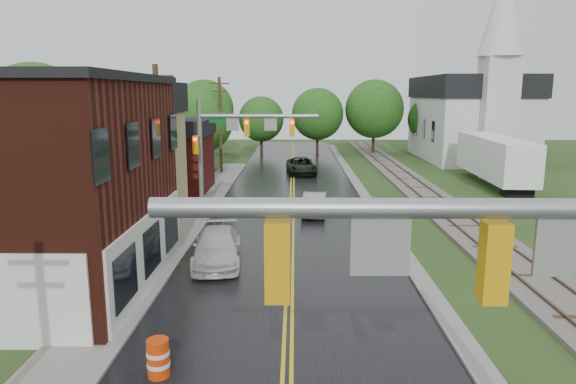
{
  "coord_description": "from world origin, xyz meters",
  "views": [
    {
      "loc": [
        0.2,
        -4.22,
        7.61
      ],
      "look_at": [
        -0.08,
        16.89,
        3.5
      ],
      "focal_mm": 32.0,
      "sensor_mm": 36.0,
      "label": 1
    }
  ],
  "objects_px": {
    "utility_pole_c": "(220,124)",
    "pickup_white": "(217,247)",
    "church": "(473,109)",
    "tree_left_c": "(132,129)",
    "tree_left_b": "(39,120)",
    "tree_left_e": "(202,122)",
    "construction_barrel": "(158,358)",
    "traffic_signal_near": "(550,302)",
    "traffic_signal_far": "(235,136)",
    "utility_pole_b": "(159,149)",
    "suv_dark": "(301,166)",
    "semi_trailer": "(495,157)",
    "sedan_silver": "(314,204)"
  },
  "relations": [
    {
      "from": "utility_pole_c",
      "to": "pickup_white",
      "type": "relative_size",
      "value": 1.77
    },
    {
      "from": "church",
      "to": "tree_left_c",
      "type": "relative_size",
      "value": 2.61
    },
    {
      "from": "utility_pole_c",
      "to": "tree_left_b",
      "type": "height_order",
      "value": "tree_left_b"
    },
    {
      "from": "utility_pole_c",
      "to": "tree_left_e",
      "type": "xyz_separation_m",
      "value": [
        -2.05,
        1.9,
        0.09
      ]
    },
    {
      "from": "tree_left_b",
      "to": "construction_barrel",
      "type": "relative_size",
      "value": 9.01
    },
    {
      "from": "church",
      "to": "traffic_signal_near",
      "type": "xyz_separation_m",
      "value": [
        -16.53,
        -51.74,
        -0.87
      ]
    },
    {
      "from": "pickup_white",
      "to": "construction_barrel",
      "type": "bearing_deg",
      "value": -96.94
    },
    {
      "from": "traffic_signal_far",
      "to": "utility_pole_b",
      "type": "distance_m",
      "value": 6.01
    },
    {
      "from": "utility_pole_b",
      "to": "pickup_white",
      "type": "height_order",
      "value": "utility_pole_b"
    },
    {
      "from": "tree_left_b",
      "to": "tree_left_c",
      "type": "relative_size",
      "value": 1.27
    },
    {
      "from": "utility_pole_c",
      "to": "church",
      "type": "bearing_deg",
      "value": 19.97
    },
    {
      "from": "tree_left_b",
      "to": "suv_dark",
      "type": "bearing_deg",
      "value": 32.31
    },
    {
      "from": "traffic_signal_near",
      "to": "semi_trailer",
      "type": "xyz_separation_m",
      "value": [
        13.25,
        36.04,
        -2.61
      ]
    },
    {
      "from": "tree_left_e",
      "to": "suv_dark",
      "type": "height_order",
      "value": "tree_left_e"
    },
    {
      "from": "tree_left_b",
      "to": "semi_trailer",
      "type": "relative_size",
      "value": 0.75
    },
    {
      "from": "tree_left_c",
      "to": "tree_left_e",
      "type": "xyz_separation_m",
      "value": [
        5.0,
        6.0,
        0.3
      ]
    },
    {
      "from": "tree_left_b",
      "to": "suv_dark",
      "type": "distance_m",
      "value": 22.61
    },
    {
      "from": "tree_left_e",
      "to": "construction_barrel",
      "type": "distance_m",
      "value": 38.03
    },
    {
      "from": "church",
      "to": "construction_barrel",
      "type": "relative_size",
      "value": 18.59
    },
    {
      "from": "traffic_signal_far",
      "to": "construction_barrel",
      "type": "height_order",
      "value": "traffic_signal_far"
    },
    {
      "from": "sedan_silver",
      "to": "tree_left_e",
      "type": "bearing_deg",
      "value": 123.68
    },
    {
      "from": "pickup_white",
      "to": "semi_trailer",
      "type": "distance_m",
      "value": 28.4
    },
    {
      "from": "tree_left_e",
      "to": "sedan_silver",
      "type": "relative_size",
      "value": 2.0
    },
    {
      "from": "church",
      "to": "pickup_white",
      "type": "relative_size",
      "value": 3.93
    },
    {
      "from": "tree_left_b",
      "to": "construction_barrel",
      "type": "xyz_separation_m",
      "value": [
        14.36,
        -23.41,
        -5.18
      ]
    },
    {
      "from": "tree_left_c",
      "to": "construction_barrel",
      "type": "height_order",
      "value": "tree_left_c"
    },
    {
      "from": "tree_left_b",
      "to": "tree_left_c",
      "type": "distance_m",
      "value": 9.03
    },
    {
      "from": "traffic_signal_near",
      "to": "tree_left_b",
      "type": "height_order",
      "value": "tree_left_b"
    },
    {
      "from": "utility_pole_b",
      "to": "suv_dark",
      "type": "xyz_separation_m",
      "value": [
        7.6,
        21.69,
        -3.95
      ]
    },
    {
      "from": "traffic_signal_far",
      "to": "pickup_white",
      "type": "height_order",
      "value": "traffic_signal_far"
    },
    {
      "from": "traffic_signal_near",
      "to": "sedan_silver",
      "type": "xyz_separation_m",
      "value": [
        -2.04,
        25.33,
        -4.29
      ]
    },
    {
      "from": "pickup_white",
      "to": "traffic_signal_near",
      "type": "bearing_deg",
      "value": -72.84
    },
    {
      "from": "utility_pole_b",
      "to": "tree_left_e",
      "type": "relative_size",
      "value": 1.1
    },
    {
      "from": "suv_dark",
      "to": "semi_trailer",
      "type": "bearing_deg",
      "value": -24.37
    },
    {
      "from": "suv_dark",
      "to": "sedan_silver",
      "type": "distance_m",
      "value": 16.38
    },
    {
      "from": "pickup_white",
      "to": "church",
      "type": "bearing_deg",
      "value": 51.07
    },
    {
      "from": "sedan_silver",
      "to": "pickup_white",
      "type": "relative_size",
      "value": 0.8
    },
    {
      "from": "semi_trailer",
      "to": "traffic_signal_far",
      "type": "bearing_deg",
      "value": -151.33
    },
    {
      "from": "utility_pole_c",
      "to": "sedan_silver",
      "type": "distance_m",
      "value": 19.03
    },
    {
      "from": "tree_left_c",
      "to": "construction_barrel",
      "type": "bearing_deg",
      "value": -71.74
    },
    {
      "from": "traffic_signal_near",
      "to": "utility_pole_c",
      "type": "height_order",
      "value": "utility_pole_c"
    },
    {
      "from": "traffic_signal_far",
      "to": "utility_pole_c",
      "type": "distance_m",
      "value": 17.33
    },
    {
      "from": "church",
      "to": "pickup_white",
      "type": "height_order",
      "value": "church"
    },
    {
      "from": "traffic_signal_near",
      "to": "tree_left_b",
      "type": "distance_m",
      "value": 36.73
    },
    {
      "from": "church",
      "to": "semi_trailer",
      "type": "bearing_deg",
      "value": -101.81
    },
    {
      "from": "tree_left_b",
      "to": "pickup_white",
      "type": "height_order",
      "value": "tree_left_b"
    },
    {
      "from": "utility_pole_b",
      "to": "utility_pole_c",
      "type": "distance_m",
      "value": 22.0
    },
    {
      "from": "utility_pole_b",
      "to": "tree_left_c",
      "type": "distance_m",
      "value": 19.24
    },
    {
      "from": "construction_barrel",
      "to": "pickup_white",
      "type": "bearing_deg",
      "value": 88.91
    },
    {
      "from": "utility_pole_b",
      "to": "tree_left_c",
      "type": "height_order",
      "value": "utility_pole_b"
    }
  ]
}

